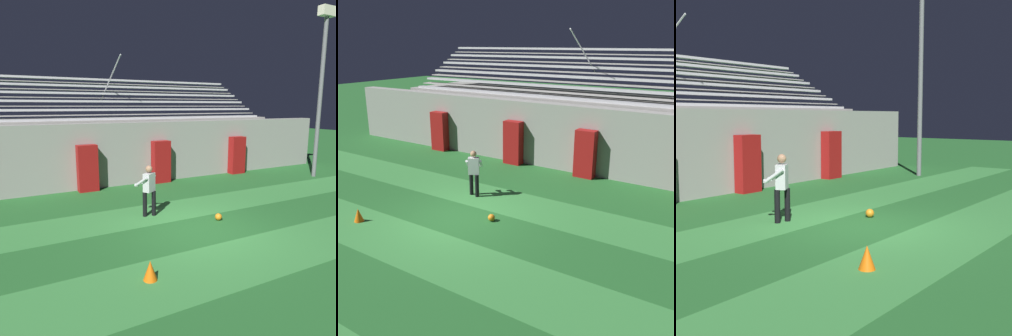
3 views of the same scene
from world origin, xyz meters
TOP-DOWN VIEW (x-y plane):
  - ground_plane at (0.00, 0.00)m, footprint 80.00×80.00m
  - turf_stripe_mid at (0.00, -2.00)m, footprint 28.00×2.00m
  - turf_stripe_far at (0.00, 2.00)m, footprint 28.00×2.00m
  - back_wall at (0.00, 6.50)m, footprint 24.00×0.60m
  - padding_pillar_gate_left at (-1.72, 5.95)m, footprint 0.82×0.44m
  - padding_pillar_gate_right at (1.72, 5.95)m, footprint 0.82×0.44m
  - padding_pillar_far_left at (-6.12, 5.95)m, footprint 0.82×0.44m
  - bleacher_stand at (0.00, 9.19)m, footprint 18.00×4.75m
  - goalkeeper at (-0.80, 1.86)m, footprint 0.74×0.71m
  - soccer_ball at (0.94, 0.45)m, footprint 0.22×0.22m
  - traffic_cone at (-2.46, -1.80)m, footprint 0.30×0.30m

SIDE VIEW (x-z plane):
  - ground_plane at x=0.00m, z-range 0.00..0.00m
  - turf_stripe_mid at x=0.00m, z-range 0.00..0.01m
  - turf_stripe_far at x=0.00m, z-range 0.00..0.01m
  - soccer_ball at x=0.94m, z-range 0.00..0.22m
  - traffic_cone at x=-2.46m, z-range 0.00..0.42m
  - goalkeeper at x=-0.80m, z-range 0.12..1.79m
  - padding_pillar_gate_left at x=-1.72m, z-range 0.00..1.95m
  - padding_pillar_gate_right at x=1.72m, z-range 0.00..1.95m
  - padding_pillar_far_left at x=-6.12m, z-range 0.00..1.95m
  - back_wall at x=0.00m, z-range 0.00..2.80m
  - bleacher_stand at x=0.00m, z-range -1.40..4.42m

